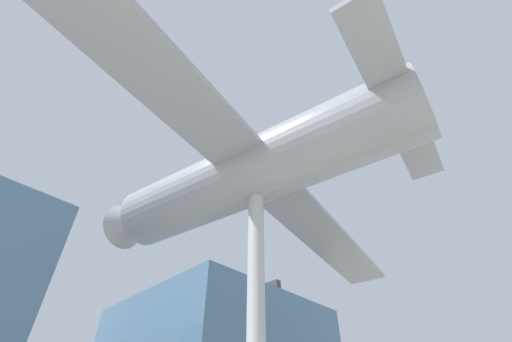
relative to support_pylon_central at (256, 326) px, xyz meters
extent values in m
cube|color=#383A3F|center=(8.38, 11.43, 5.01)|extent=(0.36, 10.11, 0.60)
cylinder|color=#B7B7BC|center=(0.00, 0.00, 0.00)|extent=(0.45, 0.45, 7.37)
cylinder|color=#93999E|center=(0.00, 0.00, 4.76)|extent=(4.11, 10.74, 2.14)
cube|color=#93999E|center=(0.00, 0.00, 4.76)|extent=(21.40, 5.85, 0.18)
cube|color=#93999E|center=(0.88, -4.55, 4.92)|extent=(6.93, 2.29, 0.18)
cube|color=#93999E|center=(0.88, -4.55, 5.93)|extent=(0.39, 1.11, 1.92)
cone|color=#93999E|center=(-1.12, 5.76, 4.76)|extent=(2.02, 1.53, 1.82)
sphere|color=black|center=(-1.27, 6.52, 4.76)|extent=(0.44, 0.44, 0.44)
camera|label=1|loc=(-6.12, -5.98, -2.32)|focal=24.00mm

